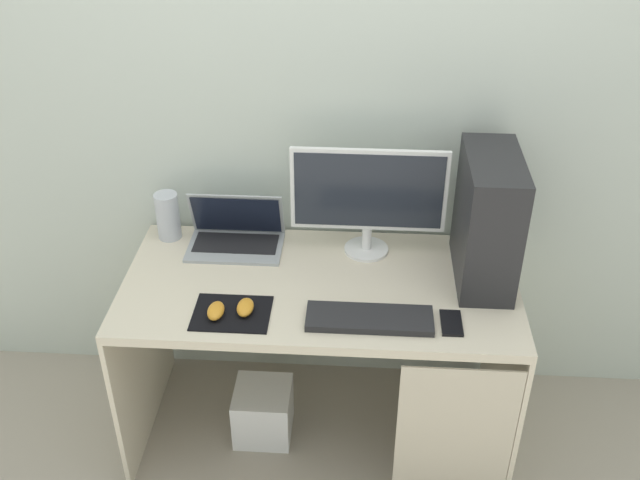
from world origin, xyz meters
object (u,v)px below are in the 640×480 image
object	(u,v)px
keyboard	(370,319)
mouse_left	(245,307)
monitor	(368,197)
speaker	(168,216)
subwoofer	(263,411)
laptop	(236,235)
pc_tower	(488,219)
cell_phone	(451,323)
mouse_right	(216,311)

from	to	relation	value
keyboard	mouse_left	distance (m)	0.42
monitor	speaker	size ratio (longest dim) A/B	3.00
subwoofer	speaker	bearing A→B (deg)	141.28
laptop	speaker	xyz separation A→B (m)	(-0.27, 0.04, 0.05)
pc_tower	cell_phone	world-z (taller)	pc_tower
laptop	mouse_right	bearing A→B (deg)	-89.68
mouse_left	mouse_right	world-z (taller)	same
mouse_left	monitor	bearing A→B (deg)	44.61
cell_phone	subwoofer	distance (m)	0.93
pc_tower	mouse_left	xyz separation A→B (m)	(-0.81, -0.27, -0.21)
monitor	keyboard	distance (m)	0.47
speaker	mouse_right	size ratio (longest dim) A/B	1.96
mouse_right	subwoofer	distance (m)	0.67
pc_tower	speaker	distance (m)	1.20
monitor	mouse_left	world-z (taller)	monitor
keyboard	subwoofer	size ratio (longest dim) A/B	1.89
pc_tower	subwoofer	distance (m)	1.17
pc_tower	laptop	size ratio (longest dim) A/B	1.30
mouse_right	cell_phone	distance (m)	0.78
monitor	laptop	bearing A→B (deg)	178.23
pc_tower	laptop	xyz separation A→B (m)	(-0.91, 0.14, -0.19)
speaker	mouse_left	world-z (taller)	speaker
monitor	cell_phone	size ratio (longest dim) A/B	4.34
monitor	subwoofer	xyz separation A→B (m)	(-0.39, -0.25, -0.86)
speaker	subwoofer	size ratio (longest dim) A/B	0.84
mouse_left	pc_tower	bearing A→B (deg)	18.63
mouse_right	cell_phone	bearing A→B (deg)	0.59
speaker	mouse_right	distance (m)	0.55
monitor	speaker	world-z (taller)	monitor
cell_phone	laptop	bearing A→B (deg)	151.37
pc_tower	speaker	size ratio (longest dim) A/B	2.48
monitor	laptop	world-z (taller)	monitor
monitor	mouse_left	xyz separation A→B (m)	(-0.40, -0.40, -0.22)
laptop	keyboard	bearing A→B (deg)	-39.96
speaker	cell_phone	distance (m)	1.15
monitor	mouse_right	distance (m)	0.69
pc_tower	mouse_left	world-z (taller)	pc_tower
keyboard	mouse_left	bearing A→B (deg)	177.25
mouse_left	laptop	bearing A→B (deg)	103.35
speaker	subwoofer	xyz separation A→B (m)	(0.38, -0.30, -0.71)
mouse_left	speaker	bearing A→B (deg)	128.87
mouse_right	cell_phone	world-z (taller)	mouse_right
monitor	cell_phone	xyz separation A→B (m)	(0.29, -0.41, -0.23)
monitor	keyboard	size ratio (longest dim) A/B	1.34
mouse_right	subwoofer	size ratio (longest dim) A/B	0.43
monitor	keyboard	xyz separation A→B (m)	(0.02, -0.42, -0.23)
monitor	mouse_left	size ratio (longest dim) A/B	5.88
pc_tower	keyboard	world-z (taller)	pc_tower
laptop	subwoofer	xyz separation A→B (m)	(0.11, -0.26, -0.66)
pc_tower	cell_phone	bearing A→B (deg)	-113.52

